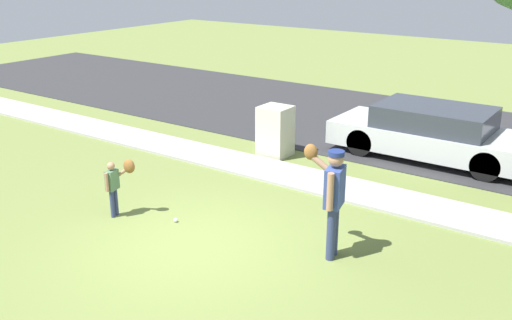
{
  "coord_description": "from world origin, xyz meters",
  "views": [
    {
      "loc": [
        5.72,
        -6.29,
        4.45
      ],
      "look_at": [
        0.08,
        1.73,
        1.0
      ],
      "focal_mm": 40.56,
      "sensor_mm": 36.0,
      "label": 1
    }
  ],
  "objects_px": {
    "person_child": "(117,180)",
    "baseball": "(176,220)",
    "person_adult": "(332,192)",
    "utility_cabinet": "(275,131)",
    "parked_sedan_silver": "(433,133)"
  },
  "relations": [
    {
      "from": "person_child",
      "to": "baseball",
      "type": "bearing_deg",
      "value": 7.58
    },
    {
      "from": "baseball",
      "to": "person_adult",
      "type": "bearing_deg",
      "value": 9.82
    },
    {
      "from": "baseball",
      "to": "utility_cabinet",
      "type": "distance_m",
      "value": 4.18
    },
    {
      "from": "parked_sedan_silver",
      "to": "person_adult",
      "type": "bearing_deg",
      "value": -86.92
    },
    {
      "from": "person_child",
      "to": "parked_sedan_silver",
      "type": "height_order",
      "value": "parked_sedan_silver"
    },
    {
      "from": "person_child",
      "to": "parked_sedan_silver",
      "type": "xyz_separation_m",
      "value": [
        3.54,
        6.39,
        -0.07
      ]
    },
    {
      "from": "baseball",
      "to": "utility_cabinet",
      "type": "bearing_deg",
      "value": 98.09
    },
    {
      "from": "utility_cabinet",
      "to": "baseball",
      "type": "bearing_deg",
      "value": -81.91
    },
    {
      "from": "person_adult",
      "to": "utility_cabinet",
      "type": "bearing_deg",
      "value": -59.9
    },
    {
      "from": "person_child",
      "to": "utility_cabinet",
      "type": "height_order",
      "value": "utility_cabinet"
    },
    {
      "from": "person_child",
      "to": "person_adult",
      "type": "bearing_deg",
      "value": -0.31
    },
    {
      "from": "utility_cabinet",
      "to": "parked_sedan_silver",
      "type": "bearing_deg",
      "value": 31.53
    },
    {
      "from": "person_child",
      "to": "baseball",
      "type": "height_order",
      "value": "person_child"
    },
    {
      "from": "person_adult",
      "to": "parked_sedan_silver",
      "type": "relative_size",
      "value": 0.38
    },
    {
      "from": "person_adult",
      "to": "person_child",
      "type": "relative_size",
      "value": 1.63
    }
  ]
}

